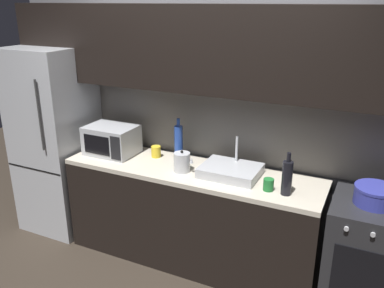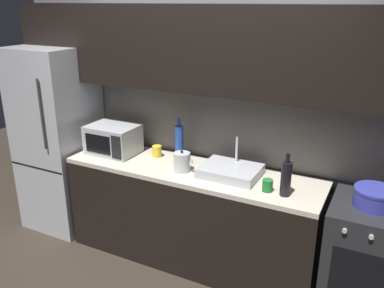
# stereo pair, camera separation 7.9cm
# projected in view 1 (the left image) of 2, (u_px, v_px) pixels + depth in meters

# --- Properties ---
(back_wall) EXTENTS (4.01, 0.44, 2.50)m
(back_wall) POSITION_uv_depth(u_px,v_px,m) (206.00, 88.00, 3.52)
(back_wall) COLOR slate
(back_wall) RESTS_ON ground
(counter_run) EXTENTS (2.27, 0.60, 0.90)m
(counter_run) POSITION_uv_depth(u_px,v_px,m) (191.00, 215.00, 3.64)
(counter_run) COLOR black
(counter_run) RESTS_ON ground
(refrigerator) EXTENTS (0.68, 0.69, 1.86)m
(refrigerator) POSITION_uv_depth(u_px,v_px,m) (56.00, 141.00, 4.09)
(refrigerator) COLOR #ADAFB5
(refrigerator) RESTS_ON ground
(oven_range) EXTENTS (0.60, 0.62, 0.90)m
(oven_range) POSITION_uv_depth(u_px,v_px,m) (368.00, 258.00, 3.03)
(oven_range) COLOR #232326
(oven_range) RESTS_ON ground
(microwave) EXTENTS (0.46, 0.35, 0.27)m
(microwave) POSITION_uv_depth(u_px,v_px,m) (112.00, 140.00, 3.80)
(microwave) COLOR #A8AAAF
(microwave) RESTS_ON counter_run
(sink_basin) EXTENTS (0.48, 0.38, 0.30)m
(sink_basin) POSITION_uv_depth(u_px,v_px,m) (231.00, 171.00, 3.36)
(sink_basin) COLOR #ADAFB5
(sink_basin) RESTS_ON counter_run
(kettle) EXTENTS (0.17, 0.14, 0.19)m
(kettle) POSITION_uv_depth(u_px,v_px,m) (182.00, 162.00, 3.42)
(kettle) COLOR #B7BABF
(kettle) RESTS_ON counter_run
(wine_bottle_dark) EXTENTS (0.08, 0.08, 0.33)m
(wine_bottle_dark) POSITION_uv_depth(u_px,v_px,m) (287.00, 177.00, 2.99)
(wine_bottle_dark) COLOR black
(wine_bottle_dark) RESTS_ON counter_run
(wine_bottle_blue) EXTENTS (0.08, 0.08, 0.38)m
(wine_bottle_blue) POSITION_uv_depth(u_px,v_px,m) (179.00, 142.00, 3.68)
(wine_bottle_blue) COLOR #234299
(wine_bottle_blue) RESTS_ON counter_run
(mug_yellow) EXTENTS (0.09, 0.09, 0.10)m
(mug_yellow) POSITION_uv_depth(u_px,v_px,m) (156.00, 152.00, 3.74)
(mug_yellow) COLOR gold
(mug_yellow) RESTS_ON counter_run
(mug_green) EXTENTS (0.08, 0.08, 0.09)m
(mug_green) POSITION_uv_depth(u_px,v_px,m) (268.00, 185.00, 3.09)
(mug_green) COLOR #1E6B2D
(mug_green) RESTS_ON counter_run
(mug_teal) EXTENTS (0.09, 0.09, 0.10)m
(mug_teal) POSITION_uv_depth(u_px,v_px,m) (185.00, 158.00, 3.60)
(mug_teal) COLOR #19666B
(mug_teal) RESTS_ON counter_run
(cooking_pot) EXTENTS (0.29, 0.29, 0.14)m
(cooking_pot) POSITION_uv_depth(u_px,v_px,m) (375.00, 195.00, 2.87)
(cooking_pot) COLOR #333899
(cooking_pot) RESTS_ON oven_range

